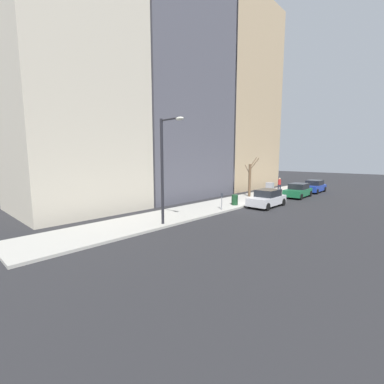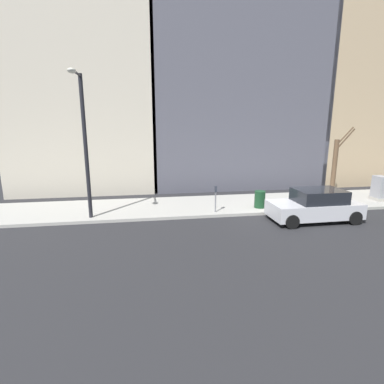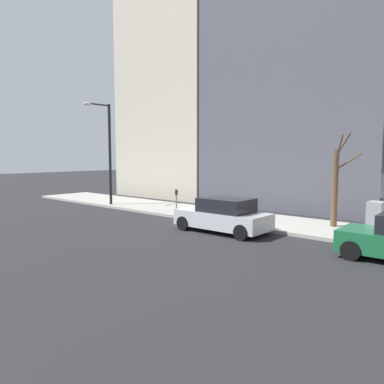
{
  "view_description": "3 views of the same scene",
  "coord_description": "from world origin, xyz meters",
  "px_view_note": "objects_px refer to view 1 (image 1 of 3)",
  "views": [
    {
      "loc": [
        -11.69,
        19.99,
        4.34
      ],
      "look_at": [
        1.99,
        5.43,
        1.63
      ],
      "focal_mm": 24.0,
      "sensor_mm": 36.0,
      "label": 1
    },
    {
      "loc": [
        -13.75,
        7.06,
        4.53
      ],
      "look_at": [
        1.95,
        4.54,
        0.89
      ],
      "focal_mm": 28.0,
      "sensor_mm": 36.0,
      "label": 2
    },
    {
      "loc": [
        -14.27,
        -10.57,
        3.38
      ],
      "look_at": [
        -0.39,
        1.69,
        1.55
      ],
      "focal_mm": 35.0,
      "sensor_mm": 36.0,
      "label": 3
    }
  ],
  "objects_px": {
    "parking_meter": "(222,200)",
    "office_tower_right": "(69,59)",
    "pedestrian_near_meter": "(279,184)",
    "parked_car_silver": "(267,198)",
    "office_tower_left": "(223,102)",
    "parked_car_green": "(298,191)",
    "utility_box": "(270,189)",
    "parked_car_blue": "(314,186)",
    "trash_bin": "(235,200)",
    "office_block_center": "(162,74)",
    "streetlamp": "(165,163)",
    "bare_tree": "(250,179)"
  },
  "relations": [
    {
      "from": "parking_meter",
      "to": "office_tower_right",
      "type": "height_order",
      "value": "office_tower_right"
    },
    {
      "from": "pedestrian_near_meter",
      "to": "parked_car_silver",
      "type": "bearing_deg",
      "value": 69.8
    },
    {
      "from": "office_tower_left",
      "to": "parked_car_green",
      "type": "bearing_deg",
      "value": 165.25
    },
    {
      "from": "utility_box",
      "to": "office_tower_left",
      "type": "relative_size",
      "value": 0.06
    },
    {
      "from": "parking_meter",
      "to": "utility_box",
      "type": "xyz_separation_m",
      "value": [
        0.85,
        -9.99,
        -0.13
      ]
    },
    {
      "from": "parked_car_blue",
      "to": "trash_bin",
      "type": "height_order",
      "value": "parked_car_blue"
    },
    {
      "from": "utility_box",
      "to": "office_block_center",
      "type": "relative_size",
      "value": 0.05
    },
    {
      "from": "parked_car_blue",
      "to": "streetlamp",
      "type": "xyz_separation_m",
      "value": [
        1.31,
        23.29,
        3.28
      ]
    },
    {
      "from": "bare_tree",
      "to": "pedestrian_near_meter",
      "type": "distance_m",
      "value": 6.48
    },
    {
      "from": "pedestrian_near_meter",
      "to": "office_tower_left",
      "type": "relative_size",
      "value": 0.07
    },
    {
      "from": "parked_car_green",
      "to": "bare_tree",
      "type": "distance_m",
      "value": 5.53
    },
    {
      "from": "parked_car_green",
      "to": "utility_box",
      "type": "distance_m",
      "value": 3.01
    },
    {
      "from": "parked_car_silver",
      "to": "parking_meter",
      "type": "height_order",
      "value": "parked_car_silver"
    },
    {
      "from": "bare_tree",
      "to": "trash_bin",
      "type": "relative_size",
      "value": 4.69
    },
    {
      "from": "pedestrian_near_meter",
      "to": "parked_car_blue",
      "type": "bearing_deg",
      "value": -176.5
    },
    {
      "from": "parked_car_green",
      "to": "parked_car_silver",
      "type": "bearing_deg",
      "value": 88.37
    },
    {
      "from": "parking_meter",
      "to": "bare_tree",
      "type": "distance_m",
      "value": 8.25
    },
    {
      "from": "parked_car_blue",
      "to": "streetlamp",
      "type": "relative_size",
      "value": 0.65
    },
    {
      "from": "bare_tree",
      "to": "parking_meter",
      "type": "bearing_deg",
      "value": 105.25
    },
    {
      "from": "trash_bin",
      "to": "office_tower_left",
      "type": "distance_m",
      "value": 20.26
    },
    {
      "from": "parking_meter",
      "to": "parked_car_blue",
      "type": "bearing_deg",
      "value": -94.91
    },
    {
      "from": "parked_car_green",
      "to": "office_block_center",
      "type": "distance_m",
      "value": 19.9
    },
    {
      "from": "parking_meter",
      "to": "office_tower_left",
      "type": "height_order",
      "value": "office_tower_left"
    },
    {
      "from": "parking_meter",
      "to": "trash_bin",
      "type": "xyz_separation_m",
      "value": [
        0.45,
        -2.53,
        -0.38
      ]
    },
    {
      "from": "parked_car_silver",
      "to": "pedestrian_near_meter",
      "type": "height_order",
      "value": "pedestrian_near_meter"
    },
    {
      "from": "pedestrian_near_meter",
      "to": "office_tower_right",
      "type": "height_order",
      "value": "office_tower_right"
    },
    {
      "from": "parking_meter",
      "to": "pedestrian_near_meter",
      "type": "height_order",
      "value": "pedestrian_near_meter"
    },
    {
      "from": "pedestrian_near_meter",
      "to": "office_tower_right",
      "type": "distance_m",
      "value": 25.57
    },
    {
      "from": "parked_car_green",
      "to": "parked_car_blue",
      "type": "bearing_deg",
      "value": -91.06
    },
    {
      "from": "office_block_center",
      "to": "streetlamp",
      "type": "bearing_deg",
      "value": 139.99
    },
    {
      "from": "parked_car_silver",
      "to": "streetlamp",
      "type": "height_order",
      "value": "streetlamp"
    },
    {
      "from": "parked_car_green",
      "to": "utility_box",
      "type": "bearing_deg",
      "value": 33.75
    },
    {
      "from": "parked_car_silver",
      "to": "office_block_center",
      "type": "height_order",
      "value": "office_block_center"
    },
    {
      "from": "bare_tree",
      "to": "pedestrian_near_meter",
      "type": "relative_size",
      "value": 2.54
    },
    {
      "from": "trash_bin",
      "to": "parked_car_silver",
      "type": "bearing_deg",
      "value": -137.68
    },
    {
      "from": "parked_car_blue",
      "to": "parked_car_silver",
      "type": "height_order",
      "value": "same"
    },
    {
      "from": "office_tower_right",
      "to": "office_tower_left",
      "type": "bearing_deg",
      "value": -86.13
    },
    {
      "from": "parked_car_green",
      "to": "pedestrian_near_meter",
      "type": "distance_m",
      "value": 4.16
    },
    {
      "from": "parked_car_green",
      "to": "streetlamp",
      "type": "height_order",
      "value": "streetlamp"
    },
    {
      "from": "parked_car_green",
      "to": "office_tower_right",
      "type": "relative_size",
      "value": 0.18
    },
    {
      "from": "pedestrian_near_meter",
      "to": "office_tower_left",
      "type": "height_order",
      "value": "office_tower_left"
    },
    {
      "from": "parked_car_blue",
      "to": "office_tower_left",
      "type": "relative_size",
      "value": 0.17
    },
    {
      "from": "trash_bin",
      "to": "bare_tree",
      "type": "bearing_deg",
      "value": -72.4
    },
    {
      "from": "parked_car_blue",
      "to": "office_tower_left",
      "type": "distance_m",
      "value": 17.27
    },
    {
      "from": "parking_meter",
      "to": "pedestrian_near_meter",
      "type": "distance_m",
      "value": 14.38
    },
    {
      "from": "office_block_center",
      "to": "bare_tree",
      "type": "bearing_deg",
      "value": -152.75
    },
    {
      "from": "parked_car_green",
      "to": "streetlamp",
      "type": "relative_size",
      "value": 0.66
    },
    {
      "from": "office_tower_left",
      "to": "bare_tree",
      "type": "bearing_deg",
      "value": 141.26
    },
    {
      "from": "parked_car_silver",
      "to": "office_tower_left",
      "type": "xyz_separation_m",
      "value": [
        12.8,
        -10.66,
        11.61
      ]
    },
    {
      "from": "bare_tree",
      "to": "pedestrian_near_meter",
      "type": "xyz_separation_m",
      "value": [
        -0.45,
        -6.39,
        -0.94
      ]
    }
  ]
}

